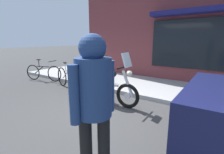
{
  "coord_description": "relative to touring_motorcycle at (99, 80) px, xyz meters",
  "views": [
    {
      "loc": [
        2.3,
        -2.87,
        1.68
      ],
      "look_at": [
        -0.28,
        0.74,
        0.7
      ],
      "focal_mm": 26.63,
      "sensor_mm": 36.0,
      "label": 1
    }
  ],
  "objects": [
    {
      "name": "ground_plane",
      "position": [
        0.61,
        -0.57,
        -0.6
      ],
      "size": [
        80.0,
        80.0,
        0.0
      ],
      "primitive_type": "plane",
      "color": "#3C3C3C"
    },
    {
      "name": "touring_motorcycle",
      "position": [
        0.0,
        0.0,
        0.0
      ],
      "size": [
        2.23,
        0.62,
        1.4
      ],
      "color": "black",
      "rests_on": "ground_plane"
    },
    {
      "name": "parked_bicycle",
      "position": [
        -1.64,
        0.28,
        -0.22
      ],
      "size": [
        1.69,
        0.58,
        0.94
      ],
      "color": "black",
      "rests_on": "ground_plane"
    },
    {
      "name": "pedestrian_walking",
      "position": [
        1.79,
        -2.2,
        0.5
      ],
      "size": [
        0.45,
        0.55,
        1.75
      ],
      "color": "black",
      "rests_on": "ground_plane"
    },
    {
      "name": "sandwich_board_sign",
      "position": [
        -1.2,
        1.43,
        0.02
      ],
      "size": [
        0.55,
        0.42,
        0.99
      ],
      "color": "#1E511E",
      "rests_on": "sidewalk_curb"
    },
    {
      "name": "second_bicycle_by_cafe",
      "position": [
        -3.47,
        0.48,
        -0.24
      ],
      "size": [
        1.66,
        0.68,
        0.92
      ],
      "color": "black",
      "rests_on": "ground_plane"
    }
  ]
}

